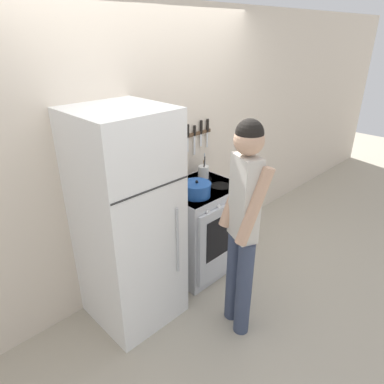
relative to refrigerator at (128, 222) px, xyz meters
The scene contains 9 objects.
ground_plane 1.13m from the refrigerator, 31.01° to the left, with size 14.00×14.00×0.00m, color #B2A893.
wall_back 0.77m from the refrigerator, 33.18° to the left, with size 10.00×0.06×2.55m.
refrigerator is the anchor object (origin of this frame).
stove_range 0.97m from the refrigerator, ahead, with size 0.74×0.65×0.94m.
dutch_oven_pot 0.71m from the refrigerator, ahead, with size 0.30×0.26×0.16m.
tea_kettle 0.74m from the refrigerator, 12.60° to the left, with size 0.20×0.16×0.24m.
utensil_jar 1.07m from the refrigerator, ahead, with size 0.11×0.11×0.27m.
person 0.92m from the refrigerator, 54.73° to the right, with size 0.38×0.43×1.79m.
wall_knife_strip 1.26m from the refrigerator, 16.07° to the left, with size 0.38×0.03×0.34m.
Camera 1 is at (-1.88, -2.40, 2.30)m, focal length 32.00 mm.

